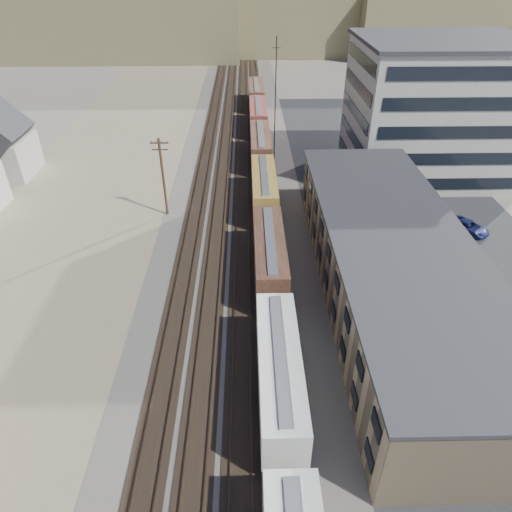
{
  "coord_description": "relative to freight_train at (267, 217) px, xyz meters",
  "views": [
    {
      "loc": [
        1.62,
        -9.19,
        28.08
      ],
      "look_at": [
        2.43,
        27.88,
        3.0
      ],
      "focal_mm": 32.0,
      "sensor_mm": 36.0,
      "label": 1
    }
  ],
  "objects": [
    {
      "name": "warehouse",
      "position": [
        11.18,
        -11.14,
        0.86
      ],
      "size": [
        12.4,
        40.4,
        7.25
      ],
      "color": "tan",
      "rests_on": "ground"
    },
    {
      "name": "asphalt_lot",
      "position": [
        18.2,
        -1.14,
        -2.77
      ],
      "size": [
        26.0,
        120.0,
        0.04
      ],
      "primitive_type": "cube",
      "color": "#232326",
      "rests_on": "ground"
    },
    {
      "name": "parked_car_far",
      "position": [
        30.2,
        16.86,
        -2.11
      ],
      "size": [
        3.12,
        4.35,
        1.38
      ],
      "primitive_type": "imported",
      "rotation": [
        0.0,
        0.0,
        0.42
      ],
      "color": "white",
      "rests_on": "ground"
    },
    {
      "name": "ballast_bed",
      "position": [
        -3.8,
        13.86,
        -2.76
      ],
      "size": [
        18.0,
        200.0,
        0.06
      ],
      "primitive_type": "cube",
      "color": "#4C4742",
      "rests_on": "ground"
    },
    {
      "name": "parked_car_blue",
      "position": [
        24.06,
        0.79,
        -2.12
      ],
      "size": [
        4.55,
        5.29,
        1.35
      ],
      "primitive_type": "imported",
      "rotation": [
        0.0,
        0.0,
        0.59
      ],
      "color": "navy",
      "rests_on": "ground"
    },
    {
      "name": "office_tower",
      "position": [
        24.15,
        18.81,
        6.47
      ],
      "size": [
        22.6,
        18.6,
        18.45
      ],
      "color": "#9E998E",
      "rests_on": "ground"
    },
    {
      "name": "rail_tracks",
      "position": [
        -4.35,
        13.86,
        -2.68
      ],
      "size": [
        11.4,
        200.0,
        0.24
      ],
      "color": "black",
      "rests_on": "ground"
    },
    {
      "name": "dirt_yard",
      "position": [
        -23.8,
        3.86,
        -2.78
      ],
      "size": [
        24.0,
        180.0,
        0.03
      ],
      "primitive_type": "cube",
      "color": "#7E6B57",
      "rests_on": "ground"
    },
    {
      "name": "freight_train",
      "position": [
        0.0,
        0.0,
        0.0
      ],
      "size": [
        3.0,
        119.74,
        4.46
      ],
      "color": "black",
      "rests_on": "ground"
    },
    {
      "name": "utility_pole_north",
      "position": [
        -12.3,
        5.86,
        2.5
      ],
      "size": [
        2.2,
        0.32,
        10.0
      ],
      "color": "#382619",
      "rests_on": "ground"
    },
    {
      "name": "radio_mast",
      "position": [
        2.2,
        23.86,
        6.33
      ],
      "size": [
        1.2,
        0.16,
        18.0
      ],
      "color": "black",
      "rests_on": "ground"
    }
  ]
}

